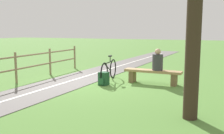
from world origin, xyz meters
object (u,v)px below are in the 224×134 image
person_seated (158,61)px  tree_near_bench (196,32)px  backpack (104,79)px  bicycle (109,70)px  bench (153,74)px

person_seated → tree_near_bench: bearing=117.1°
backpack → tree_near_bench: tree_near_bench is taller
bicycle → person_seated: bearing=87.3°
person_seated → tree_near_bench: 3.60m
bicycle → backpack: (-0.14, 0.74, -0.17)m
person_seated → backpack: person_seated is taller
bench → tree_near_bench: bearing=119.4°
bench → bicycle: (1.57, 0.14, 0.05)m
bench → bicycle: bearing=6.0°
person_seated → backpack: bearing=29.8°
backpack → person_seated: bearing=-151.1°
backpack → bicycle: bearing=-78.9°
backpack → tree_near_bench: (-3.11, 2.23, 1.56)m
bench → tree_near_bench: tree_near_bench is taller
bench → bicycle: size_ratio=1.10×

